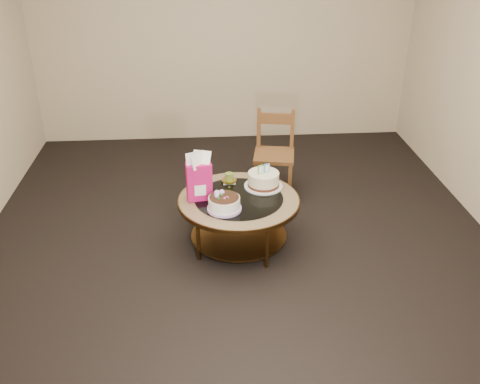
{
  "coord_description": "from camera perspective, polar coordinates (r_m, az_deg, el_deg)",
  "views": [
    {
      "loc": [
        -0.28,
        -3.89,
        2.58
      ],
      "look_at": [
        0.01,
        0.02,
        0.5
      ],
      "focal_mm": 40.0,
      "sensor_mm": 36.0,
      "label": 1
    }
  ],
  "objects": [
    {
      "name": "coffee_table",
      "position": [
        4.48,
        -0.13,
        -1.53
      ],
      "size": [
        1.02,
        1.02,
        0.46
      ],
      "color": "#513617",
      "rests_on": "ground"
    },
    {
      "name": "gift_bag",
      "position": [
        4.35,
        -4.4,
        1.67
      ],
      "size": [
        0.22,
        0.17,
        0.41
      ],
      "rotation": [
        0.0,
        0.0,
        0.13
      ],
      "color": "#CE1360",
      "rests_on": "coffee_table"
    },
    {
      "name": "pillar_candle",
      "position": [
        4.68,
        -1.16,
        1.4
      ],
      "size": [
        0.13,
        0.13,
        0.1
      ],
      "rotation": [
        0.0,
        0.0,
        0.01
      ],
      "color": "#ECCF61",
      "rests_on": "coffee_table"
    },
    {
      "name": "cream_cake",
      "position": [
        4.59,
        2.52,
        1.3
      ],
      "size": [
        0.33,
        0.33,
        0.21
      ],
      "rotation": [
        0.0,
        0.0,
        0.41
      ],
      "color": "silver",
      "rests_on": "coffee_table"
    },
    {
      "name": "ground",
      "position": [
        4.67,
        -0.13,
        -5.57
      ],
      "size": [
        5.0,
        5.0,
        0.0
      ],
      "primitive_type": "plane",
      "color": "black",
      "rests_on": "ground"
    },
    {
      "name": "dining_chair",
      "position": [
        5.35,
        3.68,
        4.17
      ],
      "size": [
        0.45,
        0.45,
        0.85
      ],
      "rotation": [
        0.0,
        0.0,
        -0.18
      ],
      "color": "brown",
      "rests_on": "ground"
    },
    {
      "name": "decorated_cake",
      "position": [
        4.24,
        -1.71,
        -1.28
      ],
      "size": [
        0.28,
        0.28,
        0.16
      ],
      "rotation": [
        0.0,
        0.0,
        0.01
      ],
      "color": "#BD98D8",
      "rests_on": "coffee_table"
    },
    {
      "name": "room_walls",
      "position": [
        4.03,
        -0.15,
        13.03
      ],
      "size": [
        4.52,
        5.02,
        2.61
      ],
      "color": "#BEAF90",
      "rests_on": "ground"
    }
  ]
}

